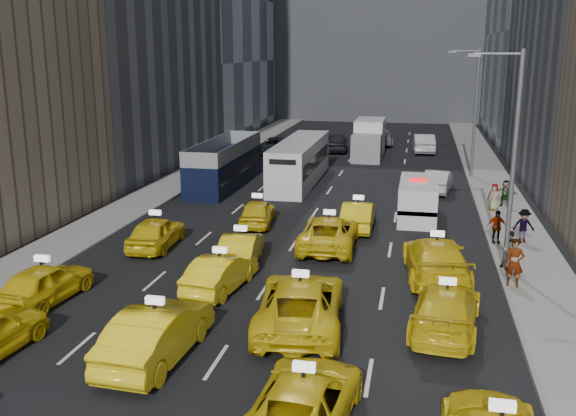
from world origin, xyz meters
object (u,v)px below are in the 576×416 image
(city_bus, at_px, (300,162))
(box_truck, at_px, (369,139))
(double_decker, at_px, (225,164))
(pedestrian_0, at_px, (515,263))
(nypd_van, at_px, (418,200))

(city_bus, relative_size, box_truck, 1.63)
(double_decker, bearing_deg, pedestrian_0, -42.97)
(double_decker, distance_m, city_bus, 5.13)
(city_bus, xyz_separation_m, pedestrian_0, (11.72, -18.15, -0.36))
(nypd_van, height_order, double_decker, double_decker)
(city_bus, bearing_deg, box_truck, 76.89)
(nypd_van, relative_size, box_truck, 0.74)
(box_truck, bearing_deg, pedestrian_0, -80.76)
(double_decker, bearing_deg, city_bus, 24.35)
(double_decker, height_order, box_truck, box_truck)
(box_truck, height_order, pedestrian_0, box_truck)
(nypd_van, bearing_deg, box_truck, 101.76)
(city_bus, bearing_deg, pedestrian_0, -51.85)
(city_bus, distance_m, pedestrian_0, 21.61)
(double_decker, relative_size, city_bus, 0.91)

